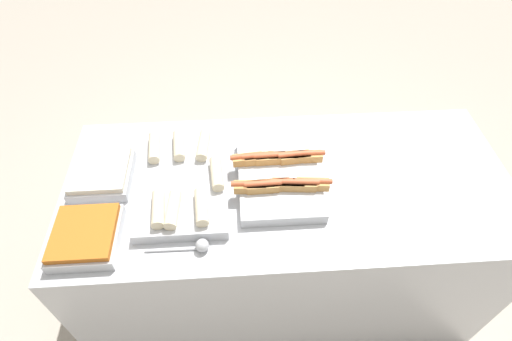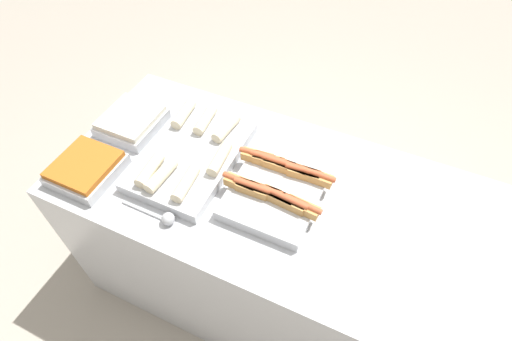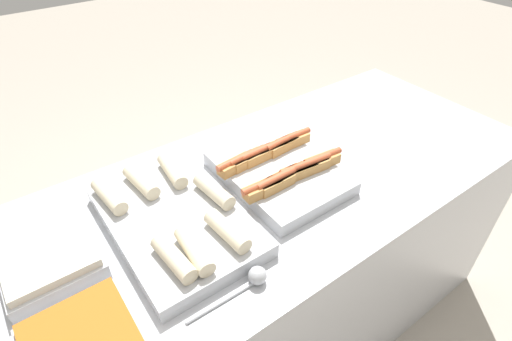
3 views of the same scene
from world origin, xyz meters
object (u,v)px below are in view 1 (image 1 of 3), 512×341
Objects in this scene: serving_spoon_near at (198,246)px; tray_hotdogs at (279,176)px; tray_side_front at (86,236)px; tray_side_back at (102,174)px; tray_wraps at (184,181)px.

tray_hotdogs is at bearing 42.96° from serving_spoon_near.
tray_side_front is (-0.74, -0.24, -0.00)m from tray_hotdogs.
tray_side_front and tray_side_back have the same top height.
tray_wraps is 0.42m from tray_side_front.
tray_hotdogs reaches higher than tray_wraps.
tray_wraps is at bearing 35.25° from tray_side_front.
tray_side_back reaches higher than serving_spoon_near.
tray_hotdogs is 1.89× the size of serving_spoon_near.
tray_wraps is 2.10× the size of tray_side_back.
tray_wraps is 2.29× the size of serving_spoon_near.
tray_wraps reaches higher than tray_side_front.
tray_wraps is at bearing -9.89° from tray_side_back.
serving_spoon_near is (0.41, -0.06, -0.01)m from tray_side_front.
tray_side_front is 0.41m from serving_spoon_near.
serving_spoon_near is (0.06, -0.30, -0.01)m from tray_wraps.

